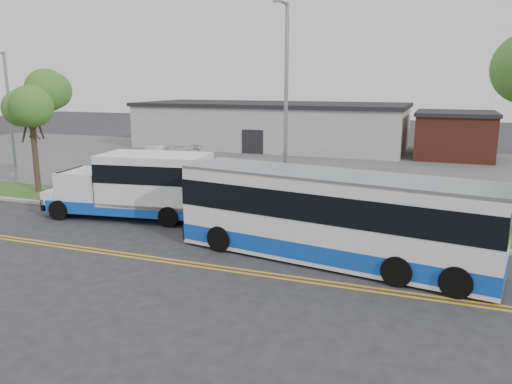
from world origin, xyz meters
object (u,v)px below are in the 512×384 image
at_px(streetlight_near, 286,106).
at_px(parked_car_a, 156,154).
at_px(tree_west, 30,103).
at_px(shuttle_bus, 140,184).
at_px(streetlight_far, 9,111).
at_px(parked_car_b, 175,155).
at_px(pedestrian, 72,185).
at_px(transit_bus, 332,217).

xyz_separation_m(streetlight_near, parked_car_a, (-14.12, 11.71, -4.45)).
distance_m(tree_west, shuttle_bus, 9.59).
relative_size(streetlight_far, parked_car_a, 1.92).
bearing_deg(streetlight_far, parked_car_b, 57.45).
bearing_deg(streetlight_near, pedestrian, -176.16).
xyz_separation_m(shuttle_bus, parked_car_b, (-6.40, 14.38, -0.89)).
bearing_deg(pedestrian, transit_bus, 170.51).
xyz_separation_m(streetlight_near, shuttle_bus, (-6.43, -2.02, -3.61)).
relative_size(tree_west, transit_bus, 0.60).
xyz_separation_m(tree_west, streetlight_far, (-4.00, 2.22, -0.65)).
distance_m(streetlight_far, shuttle_bus, 13.73).
distance_m(shuttle_bus, parked_car_b, 15.77).
distance_m(tree_west, pedestrian, 5.58).
bearing_deg(streetlight_far, parked_car_a, 61.58).
relative_size(streetlight_near, streetlight_far, 1.19).
bearing_deg(parked_car_a, transit_bus, -52.77).
bearing_deg(streetlight_near, parked_car_a, 140.32).
bearing_deg(parked_car_b, streetlight_near, -14.86).
relative_size(streetlight_near, shuttle_bus, 1.16).
xyz_separation_m(streetlight_far, parked_car_a, (4.88, 9.02, -3.69)).
height_order(transit_bus, parked_car_b, transit_bus).
xyz_separation_m(transit_bus, parked_car_a, (-17.30, 16.24, -0.81)).
distance_m(transit_bus, pedestrian, 15.17).
height_order(shuttle_bus, pedestrian, shuttle_bus).
distance_m(tree_west, streetlight_far, 4.62).
bearing_deg(tree_west, shuttle_bus, -16.21).
relative_size(tree_west, parked_car_b, 1.59).
height_order(transit_bus, pedestrian, transit_bus).
bearing_deg(parked_car_a, streetlight_far, -128.01).
xyz_separation_m(streetlight_far, shuttle_bus, (12.57, -4.71, -2.85)).
bearing_deg(tree_west, parked_car_a, 85.51).
bearing_deg(streetlight_near, shuttle_bus, -162.55).
height_order(shuttle_bus, parked_car_a, shuttle_bus).
distance_m(streetlight_near, transit_bus, 6.62).
height_order(streetlight_far, transit_bus, streetlight_far).
xyz_separation_m(transit_bus, parked_car_b, (-16.01, 16.89, -0.86)).
bearing_deg(streetlight_near, transit_bus, -54.88).
distance_m(streetlight_far, parked_car_a, 10.90).
distance_m(transit_bus, parked_car_a, 23.74).
distance_m(pedestrian, parked_car_a, 12.75).
height_order(tree_west, parked_car_a, tree_west).
bearing_deg(parked_car_b, shuttle_bus, -36.93).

